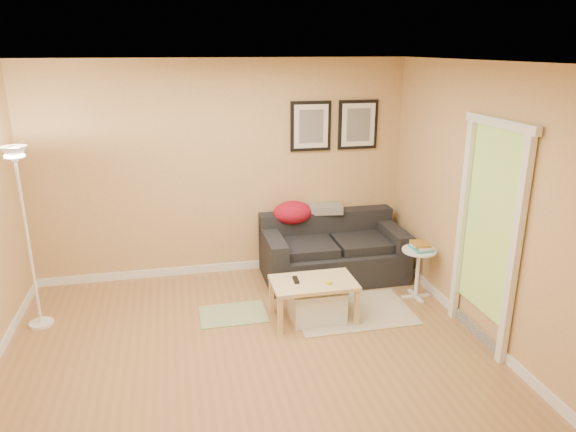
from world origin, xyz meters
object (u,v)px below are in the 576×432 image
(sofa, at_px, (334,248))
(book_stack, at_px, (421,246))
(coffee_table, at_px, (313,300))
(storage_bin, at_px, (317,303))
(floor_lamp, at_px, (29,245))
(side_table, at_px, (417,274))

(sofa, height_order, book_stack, sofa)
(coffee_table, bearing_deg, storage_bin, 7.07)
(floor_lamp, bearing_deg, storage_bin, -9.87)
(sofa, height_order, floor_lamp, floor_lamp)
(coffee_table, xyz_separation_m, storage_bin, (0.04, -0.01, -0.04))
(coffee_table, height_order, book_stack, book_stack)
(book_stack, bearing_deg, sofa, 118.27)
(storage_bin, distance_m, side_table, 1.26)
(sofa, bearing_deg, storage_bin, -115.96)
(sofa, bearing_deg, coffee_table, -117.93)
(storage_bin, distance_m, book_stack, 1.35)
(sofa, xyz_separation_m, book_stack, (0.77, -0.75, 0.25))
(storage_bin, height_order, floor_lamp, floor_lamp)
(coffee_table, distance_m, side_table, 1.29)
(coffee_table, bearing_deg, side_table, 25.47)
(sofa, relative_size, book_stack, 6.70)
(book_stack, relative_size, floor_lamp, 0.14)
(storage_bin, bearing_deg, floor_lamp, 170.13)
(sofa, height_order, coffee_table, sofa)
(side_table, bearing_deg, book_stack, 19.82)
(floor_lamp, bearing_deg, side_table, -3.62)
(storage_bin, relative_size, floor_lamp, 0.30)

